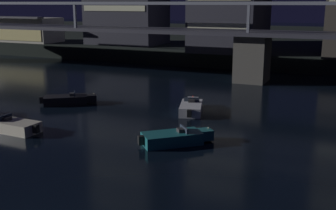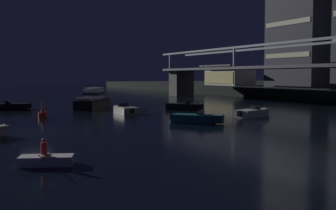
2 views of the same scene
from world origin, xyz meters
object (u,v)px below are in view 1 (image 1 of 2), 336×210
(speedboat_far_left, at_px, (191,107))
(speedboat_far_right, at_px, (68,100))
(waterfront_pavilion, at_px, (28,29))
(speedboat_near_center, at_px, (175,138))
(speedboat_mid_left, at_px, (12,126))
(river_bridge, at_px, (253,44))

(speedboat_far_left, distance_m, speedboat_far_right, 11.80)
(waterfront_pavilion, height_order, speedboat_far_left, waterfront_pavilion)
(waterfront_pavilion, relative_size, speedboat_near_center, 2.75)
(waterfront_pavilion, xyz_separation_m, speedboat_near_center, (45.49, -37.10, -4.02))
(speedboat_far_left, bearing_deg, waterfront_pavilion, 146.55)
(waterfront_pavilion, xyz_separation_m, speedboat_mid_left, (33.31, -39.35, -4.02))
(river_bridge, height_order, speedboat_mid_left, river_bridge)
(speedboat_near_center, bearing_deg, speedboat_mid_left, -169.56)
(river_bridge, relative_size, speedboat_mid_left, 18.96)
(speedboat_mid_left, xyz_separation_m, speedboat_far_left, (10.14, 10.64, 0.00))
(speedboat_mid_left, relative_size, speedboat_far_left, 1.01)
(waterfront_pavilion, bearing_deg, speedboat_mid_left, -49.75)
(speedboat_near_center, relative_size, speedboat_mid_left, 0.86)
(speedboat_mid_left, height_order, speedboat_far_right, same)
(river_bridge, distance_m, speedboat_mid_left, 30.03)
(speedboat_mid_left, bearing_deg, river_bridge, 67.25)
(speedboat_near_center, relative_size, speedboat_far_left, 0.87)
(waterfront_pavilion, relative_size, speedboat_far_left, 2.40)
(speedboat_mid_left, bearing_deg, speedboat_near_center, 10.44)
(waterfront_pavilion, xyz_separation_m, speedboat_far_right, (31.79, -30.57, -4.02))
(speedboat_far_left, relative_size, speedboat_far_right, 1.10)
(river_bridge, bearing_deg, speedboat_near_center, -88.47)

